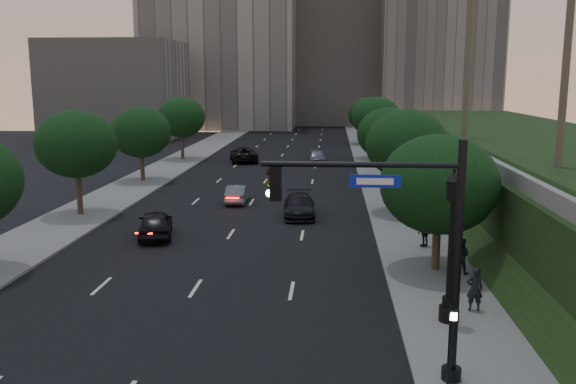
# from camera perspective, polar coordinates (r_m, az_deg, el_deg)

# --- Properties ---
(ground) EXTENTS (160.00, 160.00, 0.00)m
(ground) POSITION_cam_1_polar(r_m,az_deg,el_deg) (21.36, -11.66, -13.36)
(ground) COLOR black
(ground) RESTS_ON ground
(road_surface) EXTENTS (16.00, 140.00, 0.02)m
(road_surface) POSITION_cam_1_polar(r_m,az_deg,el_deg) (49.82, -2.38, 0.63)
(road_surface) COLOR black
(road_surface) RESTS_ON ground
(sidewalk_right) EXTENTS (4.50, 140.00, 0.15)m
(sidewalk_right) POSITION_cam_1_polar(r_m,az_deg,el_deg) (49.72, 9.44, 0.55)
(sidewalk_right) COLOR slate
(sidewalk_right) RESTS_ON ground
(sidewalk_left) EXTENTS (4.50, 140.00, 0.15)m
(sidewalk_left) POSITION_cam_1_polar(r_m,az_deg,el_deg) (51.96, -13.69, 0.82)
(sidewalk_left) COLOR slate
(sidewalk_left) RESTS_ON ground
(embankment) EXTENTS (18.00, 90.00, 4.00)m
(embankment) POSITION_cam_1_polar(r_m,az_deg,el_deg) (50.01, 23.26, 2.12)
(embankment) COLOR black
(embankment) RESTS_ON ground
(parapet_wall) EXTENTS (0.35, 90.00, 0.70)m
(parapet_wall) POSITION_cam_1_polar(r_m,az_deg,el_deg) (47.62, 13.73, 5.15)
(parapet_wall) COLOR slate
(parapet_wall) RESTS_ON embankment
(office_block_left) EXTENTS (26.00, 20.00, 32.00)m
(office_block_left) POSITION_cam_1_polar(r_m,az_deg,el_deg) (112.72, -6.11, 14.26)
(office_block_left) COLOR gray
(office_block_left) RESTS_ON ground
(office_block_mid) EXTENTS (22.00, 18.00, 26.00)m
(office_block_mid) POSITION_cam_1_polar(r_m,az_deg,el_deg) (120.85, 4.39, 12.61)
(office_block_mid) COLOR #9F9C92
(office_block_mid) RESTS_ON ground
(office_block_right) EXTENTS (20.00, 22.00, 36.00)m
(office_block_right) POSITION_cam_1_polar(r_m,az_deg,el_deg) (116.62, 13.63, 14.89)
(office_block_right) COLOR gray
(office_block_right) RESTS_ON ground
(office_block_filler) EXTENTS (18.00, 16.00, 14.00)m
(office_block_filler) POSITION_cam_1_polar(r_m,az_deg,el_deg) (94.22, -15.70, 9.20)
(office_block_filler) COLOR #9F9C92
(office_block_filler) RESTS_ON ground
(tree_right_a) EXTENTS (5.20, 5.20, 6.24)m
(tree_right_a) POSITION_cam_1_polar(r_m,az_deg,el_deg) (27.56, 13.95, 0.71)
(tree_right_a) COLOR #38281C
(tree_right_a) RESTS_ON ground
(tree_right_b) EXTENTS (5.20, 5.20, 6.74)m
(tree_right_b) POSITION_cam_1_polar(r_m,az_deg,el_deg) (39.26, 11.04, 4.41)
(tree_right_b) COLOR #38281C
(tree_right_b) RESTS_ON ground
(tree_right_c) EXTENTS (5.20, 5.20, 6.24)m
(tree_right_c) POSITION_cam_1_polar(r_m,az_deg,el_deg) (52.18, 9.33, 5.39)
(tree_right_c) COLOR #38281C
(tree_right_c) RESTS_ON ground
(tree_right_d) EXTENTS (5.20, 5.20, 6.74)m
(tree_right_d) POSITION_cam_1_polar(r_m,az_deg,el_deg) (66.06, 8.25, 6.91)
(tree_right_d) COLOR #38281C
(tree_right_d) RESTS_ON ground
(tree_right_e) EXTENTS (5.20, 5.20, 6.24)m
(tree_right_e) POSITION_cam_1_polar(r_m,az_deg,el_deg) (81.03, 7.49, 7.23)
(tree_right_e) COLOR #38281C
(tree_right_e) RESTS_ON ground
(tree_left_b) EXTENTS (5.00, 5.00, 6.71)m
(tree_left_b) POSITION_cam_1_polar(r_m,az_deg,el_deg) (40.23, -19.20, 4.25)
(tree_left_b) COLOR #38281C
(tree_left_b) RESTS_ON ground
(tree_left_c) EXTENTS (5.00, 5.00, 6.34)m
(tree_left_c) POSITION_cam_1_polar(r_m,az_deg,el_deg) (52.41, -13.61, 5.46)
(tree_left_c) COLOR #38281C
(tree_left_c) RESTS_ON ground
(tree_left_d) EXTENTS (5.00, 5.00, 6.71)m
(tree_left_d) POSITION_cam_1_polar(r_m,az_deg,el_deg) (65.82, -9.94, 6.90)
(tree_left_d) COLOR #38281C
(tree_left_d) RESTS_ON ground
(traffic_signal_mast) EXTENTS (5.68, 0.56, 7.00)m
(traffic_signal_mast) POSITION_cam_1_polar(r_m,az_deg,el_deg) (17.26, 11.97, -6.20)
(traffic_signal_mast) COLOR black
(traffic_signal_mast) RESTS_ON ground
(street_lamp) EXTENTS (0.64, 0.64, 5.62)m
(street_lamp) POSITION_cam_1_polar(r_m,az_deg,el_deg) (21.92, 14.95, -5.56)
(street_lamp) COLOR black
(street_lamp) RESTS_ON ground
(pedestrian_signal) EXTENTS (0.30, 0.33, 2.50)m
(pedestrian_signal) POSITION_cam_1_polar(r_m,az_deg,el_deg) (17.72, 15.00, -13.15)
(pedestrian_signal) COLOR black
(pedestrian_signal) RESTS_ON ground
(sedan_near_left) EXTENTS (2.77, 4.72, 1.51)m
(sedan_near_left) POSITION_cam_1_polar(r_m,az_deg,el_deg) (34.24, -12.31, -2.91)
(sedan_near_left) COLOR black
(sedan_near_left) RESTS_ON ground
(sedan_mid_left) EXTENTS (1.47, 3.90, 1.27)m
(sedan_mid_left) POSITION_cam_1_polar(r_m,az_deg,el_deg) (42.90, -4.78, -0.16)
(sedan_mid_left) COLOR slate
(sedan_mid_left) RESTS_ON ground
(sedan_far_left) EXTENTS (3.81, 6.16, 1.59)m
(sedan_far_left) POSITION_cam_1_polar(r_m,az_deg,el_deg) (64.18, -4.18, 3.55)
(sedan_far_left) COLOR black
(sedan_far_left) RESTS_ON ground
(sedan_near_right) EXTENTS (2.26, 4.90, 1.39)m
(sedan_near_right) POSITION_cam_1_polar(r_m,az_deg,el_deg) (38.46, 1.06, -1.29)
(sedan_near_right) COLOR black
(sedan_near_right) RESTS_ON ground
(sedan_far_right) EXTENTS (2.24, 4.57, 1.50)m
(sedan_far_right) POSITION_cam_1_polar(r_m,az_deg,el_deg) (62.22, 2.70, 3.30)
(sedan_far_right) COLOR slate
(sedan_far_right) RESTS_ON ground
(pedestrian_a) EXTENTS (0.62, 0.41, 1.66)m
(pedestrian_a) POSITION_cam_1_polar(r_m,az_deg,el_deg) (23.68, 17.07, -8.66)
(pedestrian_a) COLOR black
(pedestrian_a) RESTS_ON sidewalk_right
(pedestrian_b) EXTENTS (0.97, 0.89, 1.59)m
(pedestrian_b) POSITION_cam_1_polar(r_m,az_deg,el_deg) (27.90, 15.87, -5.74)
(pedestrian_b) COLOR black
(pedestrian_b) RESTS_ON sidewalk_right
(pedestrian_c) EXTENTS (0.96, 0.83, 1.55)m
(pedestrian_c) POSITION_cam_1_polar(r_m,az_deg,el_deg) (31.80, 12.71, -3.65)
(pedestrian_c) COLOR black
(pedestrian_c) RESTS_ON sidewalk_right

